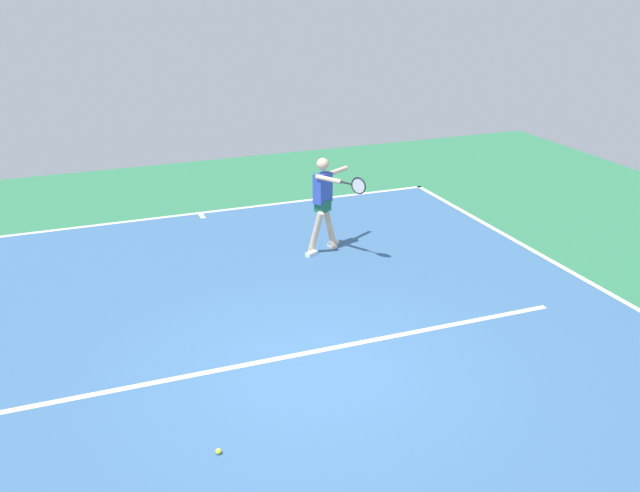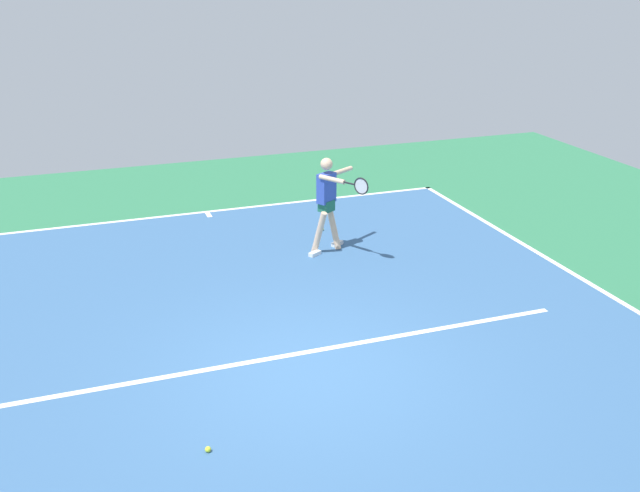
{
  "view_description": "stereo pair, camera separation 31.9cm",
  "coord_description": "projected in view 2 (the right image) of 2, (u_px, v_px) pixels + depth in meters",
  "views": [
    {
      "loc": [
        2.91,
        7.59,
        4.9
      ],
      "look_at": [
        -0.8,
        -1.93,
        0.9
      ],
      "focal_mm": 41.22,
      "sensor_mm": 36.0,
      "label": 1
    },
    {
      "loc": [
        2.61,
        7.7,
        4.9
      ],
      "look_at": [
        -0.8,
        -1.93,
        0.9
      ],
      "focal_mm": 41.22,
      "sensor_mm": 36.0,
      "label": 2
    }
  ],
  "objects": [
    {
      "name": "court_line_centre_mark",
      "position": [
        209.0,
        215.0,
        15.08
      ],
      "size": [
        0.1,
        0.3,
        0.01
      ],
      "primitive_type": "cube",
      "color": "white",
      "rests_on": "ground_plane"
    },
    {
      "name": "tennis_player",
      "position": [
        328.0,
        199.0,
        12.87
      ],
      "size": [
        1.02,
        1.37,
        1.73
      ],
      "rotation": [
        0.0,
        0.0,
        0.53
      ],
      "color": "beige",
      "rests_on": "ground_plane"
    },
    {
      "name": "court_line_baseline_near",
      "position": [
        207.0,
        212.0,
        15.25
      ],
      "size": [
        10.37,
        0.1,
        0.01
      ],
      "primitive_type": "cube",
      "color": "white",
      "rests_on": "ground_plane"
    },
    {
      "name": "court_line_service",
      "position": [
        300.0,
        353.0,
        9.78
      ],
      "size": [
        7.78,
        0.1,
        0.01
      ],
      "primitive_type": "cube",
      "color": "white",
      "rests_on": "ground_plane"
    },
    {
      "name": "ground_plane",
      "position": [
        311.0,
        371.0,
        9.36
      ],
      "size": [
        21.75,
        21.75,
        0.0
      ],
      "primitive_type": "plane",
      "color": "#2D754C"
    },
    {
      "name": "court_line_sideline_left",
      "position": [
        636.0,
        311.0,
        10.96
      ],
      "size": [
        0.1,
        13.53,
        0.01
      ],
      "primitive_type": "cube",
      "color": "white",
      "rests_on": "ground_plane"
    },
    {
      "name": "tennis_ball_far_corner",
      "position": [
        322.0,
        229.0,
        14.19
      ],
      "size": [
        0.07,
        0.07,
        0.07
      ],
      "primitive_type": "sphere",
      "color": "yellow",
      "rests_on": "ground_plane"
    },
    {
      "name": "court_surface",
      "position": [
        311.0,
        371.0,
        9.36
      ],
      "size": [
        10.37,
        13.53,
        0.0
      ],
      "primitive_type": "cube",
      "color": "#38608E",
      "rests_on": "ground_plane"
    },
    {
      "name": "tennis_ball_by_sideline",
      "position": [
        208.0,
        449.0,
        7.82
      ],
      "size": [
        0.07,
        0.07,
        0.07
      ],
      "primitive_type": "sphere",
      "color": "#CCE033",
      "rests_on": "ground_plane"
    }
  ]
}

